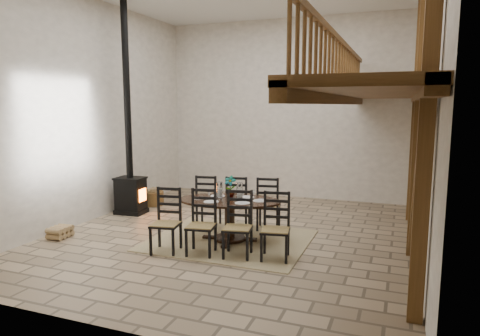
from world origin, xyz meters
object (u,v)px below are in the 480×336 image
at_px(wood_stove, 130,168).
at_px(log_stack, 60,232).
at_px(log_basket, 153,198).
at_px(dining_table, 229,221).

bearing_deg(wood_stove, log_stack, -97.94).
xyz_separation_m(log_basket, log_stack, (-0.20, -3.10, -0.08)).
relative_size(wood_stove, log_basket, 9.08).
distance_m(wood_stove, log_basket, 1.32).
height_order(dining_table, wood_stove, wood_stove).
bearing_deg(wood_stove, log_basket, 85.36).
bearing_deg(dining_table, log_basket, 134.61).
bearing_deg(dining_table, log_stack, -173.85).
bearing_deg(log_stack, log_basket, 86.38).
bearing_deg(log_basket, wood_stove, -91.33).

